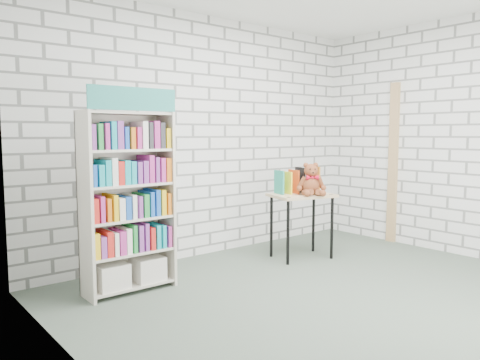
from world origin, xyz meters
TOP-DOWN VIEW (x-y plane):
  - ground at (0.00, 0.00)m, footprint 4.50×4.50m
  - room_shell at (0.00, 0.00)m, footprint 4.52×4.02m
  - bookshelf at (-1.37, 1.36)m, footprint 0.82×0.32m
  - display_table at (0.69, 1.15)m, footprint 0.79×0.64m
  - table_books at (0.72, 1.25)m, footprint 0.52×0.33m
  - teddy_bear at (0.72, 1.03)m, footprint 0.35×0.34m
  - door_trim at (2.23, 0.95)m, footprint 0.05×0.12m

SIDE VIEW (x-z plane):
  - ground at x=0.00m, z-range 0.00..0.00m
  - display_table at x=0.69m, z-range 0.27..1.02m
  - bookshelf at x=-1.37m, z-range -0.08..1.76m
  - table_books at x=0.72m, z-range 0.75..1.04m
  - teddy_bear at x=0.72m, z-range 0.71..1.08m
  - door_trim at x=2.23m, z-range 0.00..2.10m
  - room_shell at x=0.00m, z-range 0.38..3.19m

